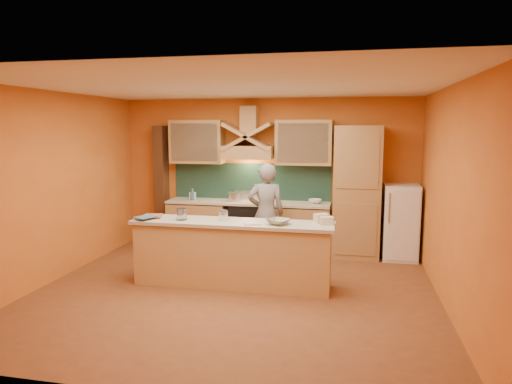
% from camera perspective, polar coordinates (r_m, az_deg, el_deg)
% --- Properties ---
extents(floor, '(5.50, 5.00, 0.01)m').
position_cam_1_polar(floor, '(6.47, -2.79, -12.47)').
color(floor, brown).
rests_on(floor, ground).
extents(ceiling, '(5.50, 5.00, 0.01)m').
position_cam_1_polar(ceiling, '(6.08, -2.97, 13.09)').
color(ceiling, white).
rests_on(ceiling, wall_back).
extents(wall_back, '(5.50, 0.02, 2.80)m').
position_cam_1_polar(wall_back, '(8.54, 1.38, 2.24)').
color(wall_back, orange).
rests_on(wall_back, floor).
extents(wall_front, '(5.50, 0.02, 2.80)m').
position_cam_1_polar(wall_front, '(3.79, -12.53, -5.35)').
color(wall_front, orange).
rests_on(wall_front, floor).
extents(wall_left, '(0.02, 5.00, 2.80)m').
position_cam_1_polar(wall_left, '(7.31, -24.22, 0.54)').
color(wall_left, orange).
rests_on(wall_left, floor).
extents(wall_right, '(0.02, 5.00, 2.80)m').
position_cam_1_polar(wall_right, '(6.04, 23.25, -0.85)').
color(wall_right, orange).
rests_on(wall_right, floor).
extents(base_cabinet_left, '(1.10, 0.60, 0.86)m').
position_cam_1_polar(base_cabinet_left, '(8.72, -7.13, -4.16)').
color(base_cabinet_left, '#B08450').
rests_on(base_cabinet_left, floor).
extents(base_cabinet_right, '(1.10, 0.60, 0.86)m').
position_cam_1_polar(base_cabinet_right, '(8.31, 5.40, -4.74)').
color(base_cabinet_right, '#B08450').
rests_on(base_cabinet_right, floor).
extents(counter_top, '(3.00, 0.62, 0.04)m').
position_cam_1_polar(counter_top, '(8.38, -1.03, -1.33)').
color(counter_top, beige).
rests_on(counter_top, base_cabinet_left).
extents(stove, '(0.60, 0.58, 0.90)m').
position_cam_1_polar(stove, '(8.46, -1.02, -4.34)').
color(stove, black).
rests_on(stove, floor).
extents(backsplash, '(3.00, 0.03, 0.70)m').
position_cam_1_polar(backsplash, '(8.60, -0.61, 1.28)').
color(backsplash, '#16322B').
rests_on(backsplash, wall_back).
extents(range_hood, '(0.92, 0.50, 0.24)m').
position_cam_1_polar(range_hood, '(8.32, -0.97, 4.99)').
color(range_hood, '#B08450').
rests_on(range_hood, wall_back).
extents(hood_chimney, '(0.30, 0.30, 0.50)m').
position_cam_1_polar(hood_chimney, '(8.41, -0.82, 8.97)').
color(hood_chimney, '#B08450').
rests_on(hood_chimney, wall_back).
extents(upper_cabinet_left, '(1.00, 0.35, 0.80)m').
position_cam_1_polar(upper_cabinet_left, '(8.66, -7.36, 6.23)').
color(upper_cabinet_left, '#B08450').
rests_on(upper_cabinet_left, wall_back).
extents(upper_cabinet_right, '(1.00, 0.35, 0.80)m').
position_cam_1_polar(upper_cabinet_right, '(8.23, 6.00, 6.16)').
color(upper_cabinet_right, '#B08450').
rests_on(upper_cabinet_right, wall_back).
extents(pantry_column, '(0.80, 0.60, 2.30)m').
position_cam_1_polar(pantry_column, '(8.13, 12.49, -0.02)').
color(pantry_column, '#B08450').
rests_on(pantry_column, floor).
extents(fridge, '(0.58, 0.60, 1.30)m').
position_cam_1_polar(fridge, '(8.26, 17.60, -3.60)').
color(fridge, white).
rests_on(fridge, floor).
extents(trim_column_left, '(0.20, 0.30, 2.30)m').
position_cam_1_polar(trim_column_left, '(9.03, -11.71, 0.79)').
color(trim_column_left, '#472816').
rests_on(trim_column_left, floor).
extents(island_body, '(2.80, 0.55, 0.88)m').
position_cam_1_polar(island_body, '(6.63, -3.00, -7.95)').
color(island_body, tan).
rests_on(island_body, floor).
extents(island_top, '(2.90, 0.62, 0.05)m').
position_cam_1_polar(island_top, '(6.51, -3.03, -3.89)').
color(island_top, beige).
rests_on(island_top, island_body).
extents(person, '(0.70, 0.54, 1.69)m').
position_cam_1_polar(person, '(7.62, 1.26, -2.69)').
color(person, gray).
rests_on(person, floor).
extents(pot_large, '(0.29, 0.29, 0.17)m').
position_cam_1_polar(pot_large, '(8.41, -2.67, -0.71)').
color(pot_large, silver).
rests_on(pot_large, stove).
extents(pot_small, '(0.24, 0.24, 0.15)m').
position_cam_1_polar(pot_small, '(8.49, 0.78, -0.70)').
color(pot_small, silver).
rests_on(pot_small, stove).
extents(soap_bottle_a, '(0.11, 0.11, 0.21)m').
position_cam_1_polar(soap_bottle_a, '(8.63, -7.93, -0.28)').
color(soap_bottle_a, white).
rests_on(soap_bottle_a, counter_top).
extents(soap_bottle_b, '(0.09, 0.09, 0.22)m').
position_cam_1_polar(soap_bottle_b, '(8.58, -7.97, -0.31)').
color(soap_bottle_b, '#316186').
rests_on(soap_bottle_b, counter_top).
extents(bowl_back, '(0.29, 0.29, 0.07)m').
position_cam_1_polar(bowl_back, '(8.24, 7.39, -1.15)').
color(bowl_back, silver).
rests_on(bowl_back, counter_top).
extents(dish_rack, '(0.34, 0.29, 0.11)m').
position_cam_1_polar(dish_rack, '(8.15, 1.71, -1.05)').
color(dish_rack, silver).
rests_on(dish_rack, counter_top).
extents(book_lower, '(0.31, 0.36, 0.03)m').
position_cam_1_polar(book_lower, '(6.97, -13.59, -2.98)').
color(book_lower, '#AC583D').
rests_on(book_lower, island_top).
extents(book_upper, '(0.33, 0.36, 0.02)m').
position_cam_1_polar(book_upper, '(6.89, -14.20, -2.96)').
color(book_upper, '#3C6386').
rests_on(book_upper, island_top).
extents(jar_large, '(0.19, 0.19, 0.16)m').
position_cam_1_polar(jar_large, '(6.67, -9.29, -2.75)').
color(jar_large, silver).
rests_on(jar_large, island_top).
extents(jar_small, '(0.16, 0.16, 0.14)m').
position_cam_1_polar(jar_small, '(6.60, -4.11, -2.89)').
color(jar_small, white).
rests_on(jar_small, island_top).
extents(kitchen_scale, '(0.15, 0.15, 0.09)m').
position_cam_1_polar(kitchen_scale, '(6.55, -4.13, -3.18)').
color(kitchen_scale, white).
rests_on(kitchen_scale, island_top).
extents(mixing_bowl, '(0.40, 0.40, 0.08)m').
position_cam_1_polar(mixing_bowl, '(6.29, 2.84, -3.73)').
color(mixing_bowl, silver).
rests_on(mixing_bowl, island_top).
extents(cloth, '(0.26, 0.24, 0.01)m').
position_cam_1_polar(cloth, '(6.30, -0.47, -3.99)').
color(cloth, beige).
rests_on(cloth, island_top).
extents(grocery_bag_a, '(0.24, 0.23, 0.12)m').
position_cam_1_polar(grocery_bag_a, '(6.47, 8.20, -3.26)').
color(grocery_bag_a, beige).
rests_on(grocery_bag_a, island_top).
extents(grocery_bag_b, '(0.19, 0.16, 0.11)m').
position_cam_1_polar(grocery_bag_b, '(6.35, 8.83, -3.55)').
color(grocery_bag_b, beige).
rests_on(grocery_bag_b, island_top).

